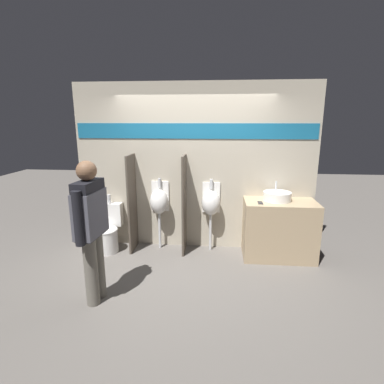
# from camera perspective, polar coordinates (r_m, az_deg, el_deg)

# --- Properties ---
(ground_plane) EXTENTS (16.00, 16.00, 0.00)m
(ground_plane) POSITION_cam_1_polar(r_m,az_deg,el_deg) (4.75, -0.19, -12.91)
(ground_plane) COLOR #5B5651
(display_wall) EXTENTS (3.89, 0.07, 2.70)m
(display_wall) POSITION_cam_1_polar(r_m,az_deg,el_deg) (4.90, 0.46, 4.71)
(display_wall) COLOR #B2A893
(display_wall) RESTS_ON ground_plane
(sink_counter) EXTENTS (1.09, 0.61, 0.91)m
(sink_counter) POSITION_cam_1_polar(r_m,az_deg,el_deg) (4.88, 16.23, -6.89)
(sink_counter) COLOR tan
(sink_counter) RESTS_ON ground_plane
(sink_basin) EXTENTS (0.42, 0.42, 0.27)m
(sink_basin) POSITION_cam_1_polar(r_m,az_deg,el_deg) (4.78, 15.92, -0.77)
(sink_basin) COLOR white
(sink_basin) RESTS_ON sink_counter
(cell_phone) EXTENTS (0.07, 0.14, 0.01)m
(cell_phone) POSITION_cam_1_polar(r_m,az_deg,el_deg) (4.58, 12.87, -2.02)
(cell_phone) COLOR #232328
(cell_phone) RESTS_ON sink_counter
(divider_near_counter) EXTENTS (0.03, 0.45, 1.59)m
(divider_near_counter) POSITION_cam_1_polar(r_m,az_deg,el_deg) (4.96, -11.33, -2.15)
(divider_near_counter) COLOR #4C4238
(divider_near_counter) RESTS_ON ground_plane
(divider_mid) EXTENTS (0.03, 0.45, 1.59)m
(divider_mid) POSITION_cam_1_polar(r_m,az_deg,el_deg) (4.79, -1.51, -2.45)
(divider_mid) COLOR #4C4238
(divider_mid) RESTS_ON ground_plane
(urinal_near_counter) EXTENTS (0.30, 0.26, 1.19)m
(urinal_near_counter) POSITION_cam_1_polar(r_m,az_deg,el_deg) (4.95, -6.28, -1.87)
(urinal_near_counter) COLOR silver
(urinal_near_counter) RESTS_ON ground_plane
(urinal_far) EXTENTS (0.30, 0.26, 1.19)m
(urinal_far) POSITION_cam_1_polar(r_m,az_deg,el_deg) (4.86, 3.62, -2.12)
(urinal_far) COLOR silver
(urinal_far) RESTS_ON ground_plane
(toilet) EXTENTS (0.41, 0.57, 0.90)m
(toilet) POSITION_cam_1_polar(r_m,az_deg,el_deg) (5.19, -15.85, -7.40)
(toilet) COLOR white
(toilet) RESTS_ON ground_plane
(person_in_vest) EXTENTS (0.25, 0.59, 1.69)m
(person_in_vest) POSITION_cam_1_polar(r_m,az_deg,el_deg) (3.60, -18.71, -5.57)
(person_in_vest) COLOR #666056
(person_in_vest) RESTS_ON ground_plane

